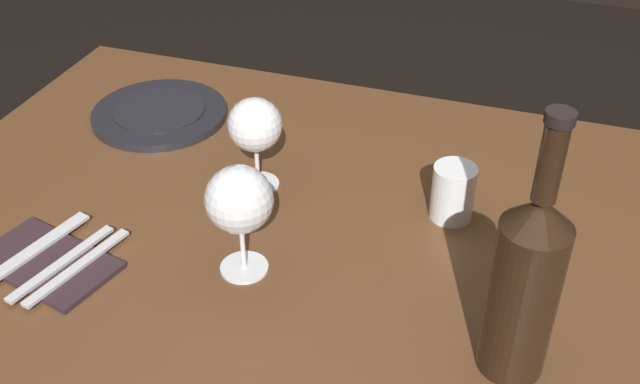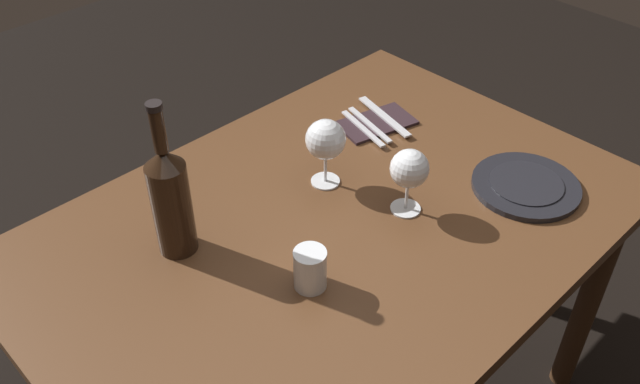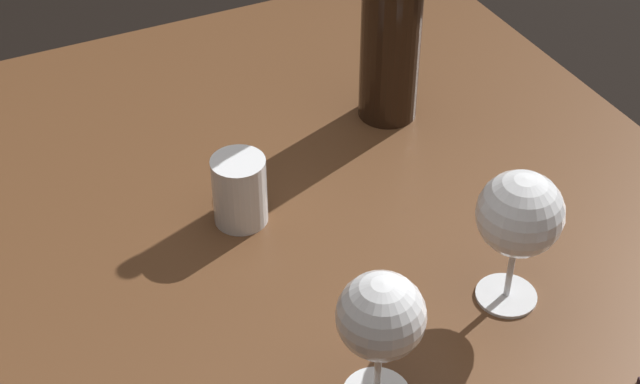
# 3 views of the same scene
# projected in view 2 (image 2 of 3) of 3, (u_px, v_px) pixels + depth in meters

# --- Properties ---
(dining_table) EXTENTS (1.30, 0.90, 0.74)m
(dining_table) POSITION_uv_depth(u_px,v_px,m) (334.00, 251.00, 1.50)
(dining_table) COLOR #56351E
(dining_table) RESTS_ON ground
(wine_glass_left) EXTENTS (0.08, 0.08, 0.15)m
(wine_glass_left) POSITION_uv_depth(u_px,v_px,m) (409.00, 170.00, 1.40)
(wine_glass_left) COLOR white
(wine_glass_left) RESTS_ON dining_table
(wine_glass_right) EXTENTS (0.09, 0.09, 0.16)m
(wine_glass_right) POSITION_uv_depth(u_px,v_px,m) (326.00, 141.00, 1.47)
(wine_glass_right) COLOR white
(wine_glass_right) RESTS_ON dining_table
(wine_bottle) EXTENTS (0.08, 0.08, 0.34)m
(wine_bottle) POSITION_uv_depth(u_px,v_px,m) (171.00, 199.00, 1.29)
(wine_bottle) COLOR black
(wine_bottle) RESTS_ON dining_table
(water_tumbler) EXTENTS (0.06, 0.06, 0.09)m
(water_tumbler) POSITION_uv_depth(u_px,v_px,m) (310.00, 270.00, 1.27)
(water_tumbler) COLOR white
(water_tumbler) RESTS_ON dining_table
(dinner_plate) EXTENTS (0.24, 0.24, 0.02)m
(dinner_plate) POSITION_uv_depth(u_px,v_px,m) (526.00, 186.00, 1.52)
(dinner_plate) COLOR black
(dinner_plate) RESTS_ON dining_table
(folded_napkin) EXTENTS (0.21, 0.15, 0.01)m
(folded_napkin) POSITION_uv_depth(u_px,v_px,m) (376.00, 123.00, 1.72)
(folded_napkin) COLOR #2D1E23
(folded_napkin) RESTS_ON dining_table
(fork_inner) EXTENTS (0.06, 0.18, 0.00)m
(fork_inner) POSITION_uv_depth(u_px,v_px,m) (370.00, 125.00, 1.70)
(fork_inner) COLOR silver
(fork_inner) RESTS_ON folded_napkin
(fork_outer) EXTENTS (0.06, 0.18, 0.00)m
(fork_outer) POSITION_uv_depth(u_px,v_px,m) (363.00, 128.00, 1.69)
(fork_outer) COLOR silver
(fork_outer) RESTS_ON folded_napkin
(table_knife) EXTENTS (0.07, 0.21, 0.00)m
(table_knife) POSITION_uv_depth(u_px,v_px,m) (384.00, 116.00, 1.73)
(table_knife) COLOR silver
(table_knife) RESTS_ON folded_napkin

